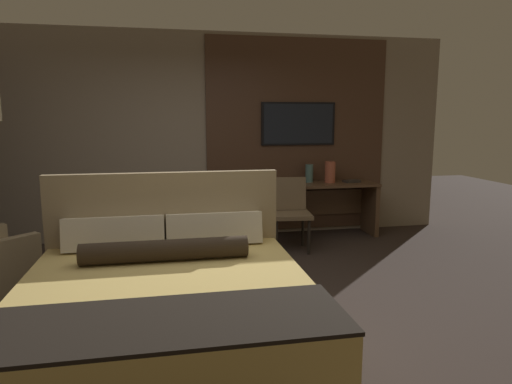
# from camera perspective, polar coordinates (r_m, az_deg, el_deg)

# --- Properties ---
(ground_plane) EXTENTS (16.00, 16.00, 0.00)m
(ground_plane) POSITION_cam_1_polar(r_m,az_deg,el_deg) (4.11, -4.70, -14.55)
(ground_plane) COLOR #332823
(wall_back_tv_panel) EXTENTS (7.20, 0.09, 2.80)m
(wall_back_tv_panel) POSITION_cam_1_polar(r_m,az_deg,el_deg) (6.37, -5.61, 6.93)
(wall_back_tv_panel) COLOR gray
(wall_back_tv_panel) RESTS_ON ground_plane
(bed) EXTENTS (2.04, 2.08, 1.18)m
(bed) POSITION_cam_1_polar(r_m,az_deg,el_deg) (3.44, -11.06, -13.80)
(bed) COLOR #33281E
(bed) RESTS_ON ground_plane
(desk) EXTENTS (2.09, 0.54, 0.75)m
(desk) POSITION_cam_1_polar(r_m,az_deg,el_deg) (6.42, 5.72, -0.94)
(desk) COLOR brown
(desk) RESTS_ON ground_plane
(tv) EXTENTS (1.07, 0.04, 0.60)m
(tv) POSITION_cam_1_polar(r_m,az_deg,el_deg) (6.52, 5.31, 8.49)
(tv) COLOR black
(desk_chair) EXTENTS (0.54, 0.54, 0.91)m
(desk_chair) POSITION_cam_1_polar(r_m,az_deg,el_deg) (5.78, 4.17, -1.84)
(desk_chair) COLOR brown
(desk_chair) RESTS_ON ground_plane
(vase_tall) EXTENTS (0.11, 0.11, 0.25)m
(vase_tall) POSITION_cam_1_polar(r_m,az_deg,el_deg) (6.48, 6.67, 2.33)
(vase_tall) COLOR #4C706B
(vase_tall) RESTS_ON desk
(vase_short) EXTENTS (0.15, 0.15, 0.30)m
(vase_short) POSITION_cam_1_polar(r_m,az_deg,el_deg) (6.48, 9.24, 2.48)
(vase_short) COLOR #B2563D
(vase_short) RESTS_ON desk
(book) EXTENTS (0.25, 0.19, 0.03)m
(book) POSITION_cam_1_polar(r_m,az_deg,el_deg) (6.59, 11.85, 1.34)
(book) COLOR #332D28
(book) RESTS_ON desk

